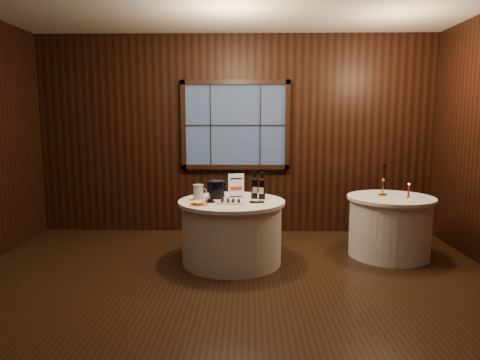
{
  "coord_description": "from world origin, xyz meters",
  "views": [
    {
      "loc": [
        0.21,
        -4.04,
        1.73
      ],
      "look_at": [
        0.1,
        0.9,
        1.03
      ],
      "focal_mm": 32.0,
      "sensor_mm": 36.0,
      "label": 1
    }
  ],
  "objects_px": {
    "side_table": "(389,226)",
    "brass_candlestick": "(383,184)",
    "sign_stand": "(236,189)",
    "grape_bunch": "(210,201)",
    "glass_pitcher": "(198,192)",
    "cracker_bowl": "(198,203)",
    "ice_bucket": "(217,189)",
    "port_bottle_right": "(262,187)",
    "red_candle": "(409,192)",
    "port_bottle_left": "(254,186)",
    "chocolate_plate": "(231,202)",
    "chocolate_box": "(257,202)",
    "main_table": "(232,231)"
  },
  "relations": [
    {
      "from": "ice_bucket",
      "to": "chocolate_box",
      "type": "distance_m",
      "value": 0.57
    },
    {
      "from": "port_bottle_left",
      "to": "chocolate_box",
      "type": "height_order",
      "value": "port_bottle_left"
    },
    {
      "from": "main_table",
      "to": "red_candle",
      "type": "height_order",
      "value": "red_candle"
    },
    {
      "from": "ice_bucket",
      "to": "side_table",
      "type": "bearing_deg",
      "value": 4.15
    },
    {
      "from": "ice_bucket",
      "to": "grape_bunch",
      "type": "relative_size",
      "value": 1.23
    },
    {
      "from": "side_table",
      "to": "brass_candlestick",
      "type": "relative_size",
      "value": 2.62
    },
    {
      "from": "glass_pitcher",
      "to": "red_candle",
      "type": "height_order",
      "value": "glass_pitcher"
    },
    {
      "from": "ice_bucket",
      "to": "port_bottle_right",
      "type": "bearing_deg",
      "value": -4.09
    },
    {
      "from": "chocolate_plate",
      "to": "main_table",
      "type": "bearing_deg",
      "value": 89.01
    },
    {
      "from": "side_table",
      "to": "sign_stand",
      "type": "xyz_separation_m",
      "value": [
        -1.95,
        -0.12,
        0.49
      ]
    },
    {
      "from": "chocolate_box",
      "to": "glass_pitcher",
      "type": "distance_m",
      "value": 0.73
    },
    {
      "from": "side_table",
      "to": "brass_candlestick",
      "type": "bearing_deg",
      "value": 155.78
    },
    {
      "from": "glass_pitcher",
      "to": "cracker_bowl",
      "type": "bearing_deg",
      "value": -104.16
    },
    {
      "from": "side_table",
      "to": "port_bottle_right",
      "type": "bearing_deg",
      "value": -173.06
    },
    {
      "from": "chocolate_plate",
      "to": "glass_pitcher",
      "type": "relative_size",
      "value": 1.75
    },
    {
      "from": "sign_stand",
      "to": "glass_pitcher",
      "type": "height_order",
      "value": "sign_stand"
    },
    {
      "from": "glass_pitcher",
      "to": "cracker_bowl",
      "type": "height_order",
      "value": "glass_pitcher"
    },
    {
      "from": "cracker_bowl",
      "to": "red_candle",
      "type": "distance_m",
      "value": 2.6
    },
    {
      "from": "brass_candlestick",
      "to": "side_table",
      "type": "bearing_deg",
      "value": -24.22
    },
    {
      "from": "side_table",
      "to": "grape_bunch",
      "type": "bearing_deg",
      "value": -168.72
    },
    {
      "from": "port_bottle_left",
      "to": "glass_pitcher",
      "type": "distance_m",
      "value": 0.69
    },
    {
      "from": "cracker_bowl",
      "to": "brass_candlestick",
      "type": "distance_m",
      "value": 2.36
    },
    {
      "from": "port_bottle_left",
      "to": "brass_candlestick",
      "type": "distance_m",
      "value": 1.65
    },
    {
      "from": "sign_stand",
      "to": "glass_pitcher",
      "type": "relative_size",
      "value": 1.68
    },
    {
      "from": "brass_candlestick",
      "to": "red_candle",
      "type": "relative_size",
      "value": 2.23
    },
    {
      "from": "grape_bunch",
      "to": "cracker_bowl",
      "type": "relative_size",
      "value": 1.23
    },
    {
      "from": "sign_stand",
      "to": "chocolate_plate",
      "type": "height_order",
      "value": "sign_stand"
    },
    {
      "from": "glass_pitcher",
      "to": "side_table",
      "type": "bearing_deg",
      "value": -14.76
    },
    {
      "from": "glass_pitcher",
      "to": "brass_candlestick",
      "type": "distance_m",
      "value": 2.33
    },
    {
      "from": "sign_stand",
      "to": "port_bottle_right",
      "type": "relative_size",
      "value": 0.92
    },
    {
      "from": "chocolate_box",
      "to": "red_candle",
      "type": "relative_size",
      "value": 0.91
    },
    {
      "from": "sign_stand",
      "to": "grape_bunch",
      "type": "relative_size",
      "value": 1.78
    },
    {
      "from": "port_bottle_left",
      "to": "cracker_bowl",
      "type": "xyz_separation_m",
      "value": [
        -0.64,
        -0.41,
        -0.13
      ]
    },
    {
      "from": "glass_pitcher",
      "to": "brass_candlestick",
      "type": "bearing_deg",
      "value": -13.49
    },
    {
      "from": "port_bottle_right",
      "to": "grape_bunch",
      "type": "bearing_deg",
      "value": -141.91
    },
    {
      "from": "side_table",
      "to": "sign_stand",
      "type": "height_order",
      "value": "sign_stand"
    },
    {
      "from": "glass_pitcher",
      "to": "red_candle",
      "type": "relative_size",
      "value": 1.01
    },
    {
      "from": "sign_stand",
      "to": "brass_candlestick",
      "type": "distance_m",
      "value": 1.87
    },
    {
      "from": "ice_bucket",
      "to": "cracker_bowl",
      "type": "height_order",
      "value": "ice_bucket"
    },
    {
      "from": "port_bottle_left",
      "to": "grape_bunch",
      "type": "bearing_deg",
      "value": -161.79
    },
    {
      "from": "chocolate_box",
      "to": "brass_candlestick",
      "type": "height_order",
      "value": "brass_candlestick"
    },
    {
      "from": "port_bottle_right",
      "to": "brass_candlestick",
      "type": "distance_m",
      "value": 1.56
    },
    {
      "from": "main_table",
      "to": "chocolate_box",
      "type": "xyz_separation_m",
      "value": [
        0.3,
        -0.13,
        0.39
      ]
    },
    {
      "from": "sign_stand",
      "to": "brass_candlestick",
      "type": "height_order",
      "value": "brass_candlestick"
    },
    {
      "from": "sign_stand",
      "to": "cracker_bowl",
      "type": "xyz_separation_m",
      "value": [
        -0.41,
        -0.45,
        -0.09
      ]
    },
    {
      "from": "chocolate_plate",
      "to": "cracker_bowl",
      "type": "xyz_separation_m",
      "value": [
        -0.36,
        -0.09,
        0.0
      ]
    },
    {
      "from": "main_table",
      "to": "ice_bucket",
      "type": "distance_m",
      "value": 0.55
    },
    {
      "from": "cracker_bowl",
      "to": "chocolate_box",
      "type": "bearing_deg",
      "value": 12.02
    },
    {
      "from": "chocolate_box",
      "to": "red_candle",
      "type": "bearing_deg",
      "value": -0.32
    },
    {
      "from": "port_bottle_left",
      "to": "sign_stand",
      "type": "bearing_deg",
      "value": 160.02
    }
  ]
}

